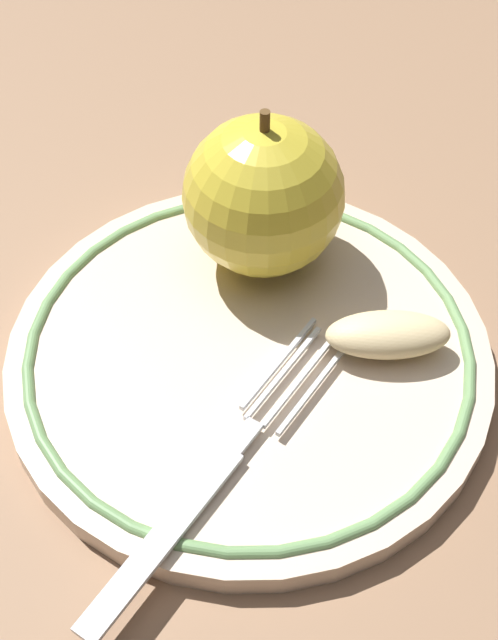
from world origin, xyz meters
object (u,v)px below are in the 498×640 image
object	(u,v)px
plate	(249,356)
apple_slice_front	(388,335)
fork	(214,475)
apple_red_whole	(264,196)

from	to	relation	value
plate	apple_slice_front	size ratio (longest dim) A/B	3.96
plate	fork	bearing A→B (deg)	60.41
plate	apple_red_whole	size ratio (longest dim) A/B	2.60
apple_slice_front	fork	bearing A→B (deg)	-140.35
plate	apple_slice_front	xyz separation A→B (m)	(-0.06, 0.02, 0.02)
apple_red_whole	apple_slice_front	world-z (taller)	apple_red_whole
plate	apple_red_whole	xyz separation A→B (m)	(-0.03, -0.06, 0.05)
plate	apple_slice_front	world-z (taller)	apple_slice_front
apple_red_whole	fork	distance (m)	0.15
apple_slice_front	fork	world-z (taller)	apple_slice_front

